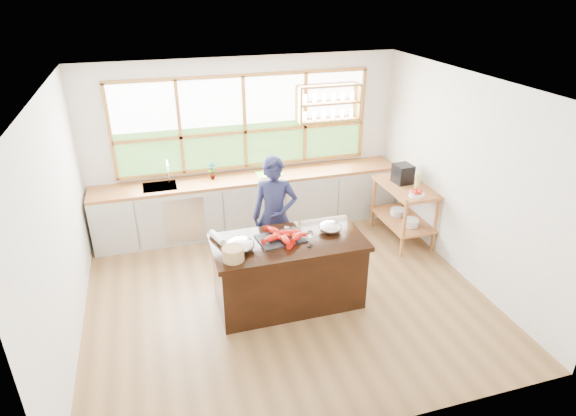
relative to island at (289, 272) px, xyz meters
name	(u,v)px	position (x,y,z in m)	size (l,w,h in m)	color
ground_plane	(284,293)	(0.00, 0.20, -0.45)	(5.00, 5.00, 0.00)	brown
room_shell	(274,154)	(0.02, 0.71, 1.30)	(5.02, 4.52, 2.71)	silver
back_counter	(250,202)	(-0.02, 2.14, 0.00)	(4.90, 0.63, 0.90)	beige
right_shelf_unit	(404,204)	(2.19, 1.09, 0.15)	(0.62, 1.10, 0.90)	#A35B37
island	(289,272)	(0.00, 0.00, 0.00)	(1.85, 0.90, 0.90)	black
cook	(275,216)	(0.04, 0.78, 0.39)	(0.62, 0.40, 1.69)	#191C3D
potted_plant	(212,171)	(-0.59, 2.20, 0.59)	(0.15, 0.10, 0.28)	slate
cutting_board	(269,174)	(0.31, 2.14, 0.45)	(0.40, 0.30, 0.01)	#6ECE3F
espresso_machine	(403,174)	(2.19, 1.23, 0.59)	(0.25, 0.27, 0.29)	black
wine_bottle	(417,182)	(2.24, 0.88, 0.58)	(0.07, 0.07, 0.27)	#AEB559
fruit_bowl	(417,193)	(2.14, 0.71, 0.49)	(0.22, 0.22, 0.11)	silver
slate_board	(281,238)	(-0.08, 0.06, 0.45)	(0.55, 0.40, 0.02)	black
lobster_pile	(283,236)	(-0.06, 0.03, 0.50)	(0.52, 0.48, 0.08)	red
mixing_bowl_left	(240,245)	(-0.60, -0.06, 0.52)	(0.33, 0.33, 0.16)	silver
mixing_bowl_right	(330,227)	(0.56, 0.07, 0.51)	(0.29, 0.29, 0.14)	silver
wine_glass	(310,234)	(0.20, -0.21, 0.61)	(0.08, 0.08, 0.22)	white
wicker_basket	(233,254)	(-0.72, -0.25, 0.52)	(0.25, 0.25, 0.16)	tan
parchment_roll	(217,238)	(-0.83, 0.25, 0.49)	(0.08, 0.08, 0.30)	white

